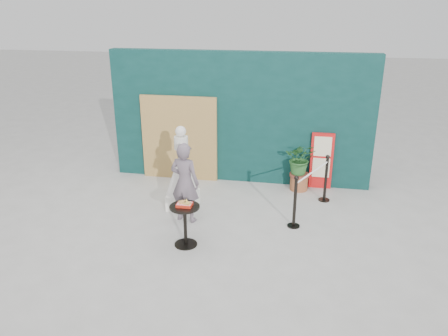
# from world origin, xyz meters

# --- Properties ---
(ground) EXTENTS (60.00, 60.00, 0.00)m
(ground) POSITION_xyz_m (0.00, 0.00, 0.00)
(ground) COLOR #ADAAA5
(ground) RESTS_ON ground
(back_wall) EXTENTS (6.00, 0.30, 3.00)m
(back_wall) POSITION_xyz_m (0.00, 3.15, 1.50)
(back_wall) COLOR #0A2D2B
(back_wall) RESTS_ON ground
(bamboo_fence) EXTENTS (1.80, 0.08, 2.00)m
(bamboo_fence) POSITION_xyz_m (-1.40, 2.94, 1.00)
(bamboo_fence) COLOR tan
(bamboo_fence) RESTS_ON ground
(woman) EXTENTS (0.64, 0.48, 1.58)m
(woman) POSITION_xyz_m (-0.69, 0.84, 0.79)
(woman) COLOR #61535E
(woman) RESTS_ON ground
(menu_board) EXTENTS (0.50, 0.07, 1.30)m
(menu_board) POSITION_xyz_m (1.90, 2.95, 0.65)
(menu_board) COLOR red
(menu_board) RESTS_ON ground
(statue) EXTENTS (0.68, 0.68, 1.74)m
(statue) POSITION_xyz_m (-0.90, 1.40, 0.71)
(statue) COLOR white
(statue) RESTS_ON ground
(cafe_table) EXTENTS (0.52, 0.52, 0.75)m
(cafe_table) POSITION_xyz_m (-0.44, -0.07, 0.50)
(cafe_table) COLOR black
(cafe_table) RESTS_ON ground
(food_basket) EXTENTS (0.26, 0.19, 0.11)m
(food_basket) POSITION_xyz_m (-0.44, -0.07, 0.79)
(food_basket) COLOR red
(food_basket) RESTS_ON cafe_table
(planter) EXTENTS (0.65, 0.57, 1.11)m
(planter) POSITION_xyz_m (1.43, 2.75, 0.65)
(planter) COLOR #965D31
(planter) RESTS_ON ground
(stanchion_barrier) EXTENTS (0.84, 1.54, 1.03)m
(stanchion_barrier) POSITION_xyz_m (1.69, 1.62, 0.49)
(stanchion_barrier) COLOR black
(stanchion_barrier) RESTS_ON ground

